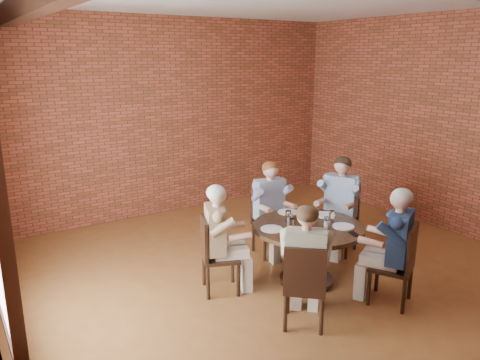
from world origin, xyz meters
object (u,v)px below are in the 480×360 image
dining_table (308,242)px  diner_c (220,239)px  diner_a (339,206)px  diner_e (393,247)px  chair_d (305,283)px  diner_d (305,266)px  smartphone (354,234)px  chair_c (213,252)px  chair_a (341,215)px  chair_b (268,218)px  diner_b (271,209)px  chair_e (400,262)px

dining_table → diner_c: size_ratio=1.02×
diner_a → diner_e: diner_a is taller
chair_d → diner_d: (0.06, 0.06, 0.16)m
dining_table → smartphone: size_ratio=8.75×
diner_c → diner_e: (1.48, -1.28, 0.02)m
diner_a → chair_c: 2.09m
chair_c → diner_c: size_ratio=0.71×
chair_a → chair_b: 1.06m
chair_d → diner_c: bearing=-32.6°
chair_a → dining_table: bearing=-90.0°
diner_e → chair_c: bearing=-67.8°
diner_b → chair_c: bearing=-148.3°
diner_b → chair_e: bearing=-70.7°
diner_d → diner_a: bearing=-101.5°
chair_a → diner_e: size_ratio=0.71×
dining_table → chair_e: size_ratio=1.41×
chair_c → diner_d: bearing=-137.6°
diner_b → smartphone: bearing=-77.6°
dining_table → diner_b: (0.14, 0.95, 0.14)m
diner_a → diner_e: size_ratio=1.03×
chair_b → smartphone: chair_b is taller
chair_a → diner_c: bearing=-112.2°
diner_c → chair_d: size_ratio=1.41×
dining_table → chair_c: bearing=159.1°
chair_d → diner_e: bearing=-143.3°
diner_a → diner_b: size_ratio=1.04×
dining_table → diner_a: diner_a is taller
chair_a → diner_b: bearing=-140.3°
dining_table → chair_a: (1.08, 0.53, -0.01)m
diner_c → chair_b: bearing=-40.0°
diner_c → diner_d: 1.15m
chair_d → chair_e: bearing=-146.7°
dining_table → diner_c: bearing=159.1°
chair_b → dining_table: bearing=-90.0°
diner_d → smartphone: bearing=-125.3°
chair_a → diner_a: diner_a is taller
chair_a → chair_b: bearing=-144.7°
diner_c → diner_e: size_ratio=0.97×
chair_e → diner_e: size_ratio=0.70×
chair_b → chair_d: chair_b is taller
diner_e → chair_a: bearing=-141.0°
chair_b → diner_e: 1.96m
diner_b → smartphone: (0.11, -1.46, 0.09)m
chair_e → diner_e: bearing=-90.0°
dining_table → chair_d: bearing=-132.5°
chair_e → diner_b: bearing=-106.8°
chair_d → chair_e: (1.22, -0.20, 0.01)m
chair_c → diner_a: bearing=-67.2°
chair_c → diner_c: 0.17m
diner_e → smartphone: bearing=-86.9°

